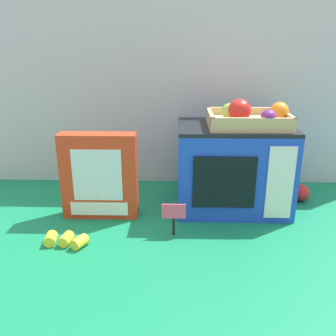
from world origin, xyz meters
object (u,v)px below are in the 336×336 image
Objects in this scene: loose_toy_banana at (66,240)px; food_groups_crate at (248,118)px; cookie_set_box at (99,176)px; loose_toy_apple at (301,193)px; toy_microwave at (233,167)px; price_sign at (174,215)px.

food_groups_crate is at bearing 24.67° from loose_toy_banana.
loose_toy_apple is at bearing 11.09° from cookie_set_box.
toy_microwave is at bearing -168.92° from loose_toy_apple.
food_groups_crate is 1.93× the size of loose_toy_banana.
price_sign is (-0.20, -0.21, -0.08)m from toy_microwave.
toy_microwave is 0.18m from food_groups_crate.
loose_toy_apple is at bearing 29.57° from price_sign.
loose_toy_banana is (-0.30, -0.07, -0.05)m from price_sign.
cookie_set_box is 2.13× the size of loose_toy_banana.
cookie_set_box is 4.54× the size of loose_toy_apple.
toy_microwave is 0.29m from loose_toy_apple.
cookie_set_box is at bearing -172.96° from food_groups_crate.
loose_toy_banana is (-0.06, -0.19, -0.12)m from cookie_set_box.
cookie_set_box is at bearing -168.91° from loose_toy_apple.
toy_microwave reaches higher than cookie_set_box.
food_groups_crate reaches higher than loose_toy_apple.
loose_toy_banana is at bearing -109.09° from cookie_set_box.
food_groups_crate is (0.03, -0.03, 0.17)m from toy_microwave.
loose_toy_banana is 2.13× the size of loose_toy_apple.
toy_microwave is 3.68× the size of price_sign.
toy_microwave is 1.47× the size of food_groups_crate.
food_groups_crate is 0.39m from price_sign.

